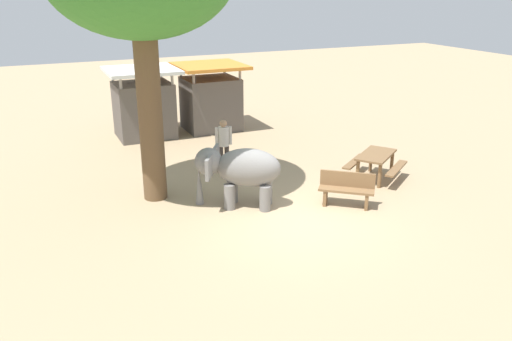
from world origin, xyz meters
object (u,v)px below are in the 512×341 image
picnic_table_near (376,160)px  market_stall_white (144,106)px  wooden_bench (347,188)px  market_stall_orange (211,100)px  elephant (239,170)px  person_handler (224,142)px

picnic_table_near → market_stall_white: bearing=88.8°
wooden_bench → picnic_table_near: size_ratio=0.64×
market_stall_white → wooden_bench: bearing=-69.2°
picnic_table_near → market_stall_orange: (-2.46, 7.24, 0.55)m
market_stall_orange → wooden_bench: bearing=-85.7°
market_stall_white → picnic_table_near: bearing=-55.0°
elephant → market_stall_orange: market_stall_orange is taller
elephant → picnic_table_near: elephant is taller
market_stall_orange → picnic_table_near: bearing=-71.2°
elephant → person_handler: (0.56, 2.58, -0.04)m
person_handler → market_stall_orange: market_stall_orange is taller
elephant → market_stall_white: size_ratio=0.85×
elephant → market_stall_white: 7.44m
elephant → market_stall_white: bearing=-53.6°
picnic_table_near → market_stall_orange: bearing=72.6°
person_handler → wooden_bench: 4.20m
elephant → wooden_bench: elephant is taller
elephant → market_stall_orange: (1.87, 7.41, 0.15)m
wooden_bench → person_handler: bearing=-23.4°
picnic_table_near → market_stall_white: market_stall_white is taller
market_stall_orange → elephant: bearing=-104.2°
market_stall_white → market_stall_orange: (2.60, 0.00, 0.00)m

